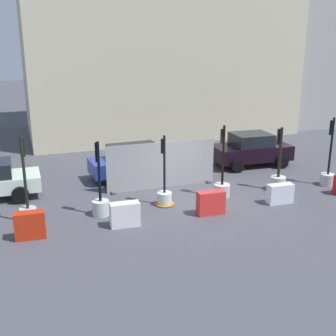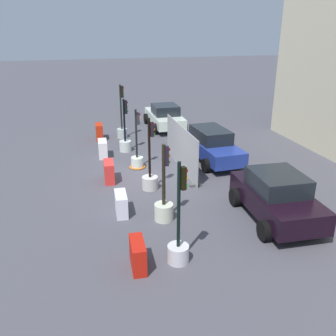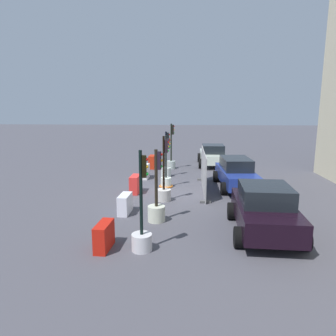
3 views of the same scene
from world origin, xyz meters
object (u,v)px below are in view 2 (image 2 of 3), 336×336
(construction_barrier_2, at_px, (109,172))
(construction_barrier_4, at_px, (138,255))
(traffic_light_3, at_px, (150,177))
(car_white_van, at_px, (165,116))
(traffic_light_2, at_px, (137,159))
(traffic_light_0, at_px, (122,128))
(traffic_light_1, at_px, (125,141))
(traffic_light_4, at_px, (164,206))
(traffic_light_5, at_px, (179,244))
(car_black_sedan, at_px, (276,196))
(car_blue_estate, at_px, (211,145))
(construction_barrier_1, at_px, (103,149))
(construction_barrier_3, at_px, (121,204))
(construction_barrier_0, at_px, (99,132))

(construction_barrier_2, distance_m, construction_barrier_4, 6.26)
(traffic_light_3, height_order, construction_barrier_4, traffic_light_3)
(construction_barrier_4, distance_m, car_white_van, 14.80)
(traffic_light_2, relative_size, car_white_van, 0.63)
(traffic_light_0, distance_m, traffic_light_1, 2.53)
(construction_barrier_2, bearing_deg, traffic_light_0, 167.25)
(traffic_light_1, relative_size, construction_barrier_4, 2.72)
(traffic_light_4, bearing_deg, traffic_light_5, -4.38)
(traffic_light_2, distance_m, traffic_light_5, 7.59)
(car_black_sedan, height_order, car_blue_estate, car_black_sedan)
(traffic_light_3, height_order, car_white_van, traffic_light_3)
(traffic_light_0, height_order, car_black_sedan, traffic_light_0)
(construction_barrier_1, xyz_separation_m, car_blue_estate, (1.83, 5.14, 0.37))
(traffic_light_0, xyz_separation_m, traffic_light_1, (2.52, -0.17, -0.06))
(car_blue_estate, bearing_deg, construction_barrier_3, -48.74)
(traffic_light_5, bearing_deg, car_black_sedan, 112.04)
(traffic_light_3, relative_size, construction_barrier_3, 2.86)
(construction_barrier_3, bearing_deg, car_white_van, 158.41)
(traffic_light_2, xyz_separation_m, car_black_sedan, (5.99, 3.77, 0.39))
(traffic_light_1, xyz_separation_m, traffic_light_3, (5.06, 0.26, -0.01))
(construction_barrier_1, bearing_deg, traffic_light_0, 155.65)
(traffic_light_2, height_order, car_blue_estate, traffic_light_2)
(construction_barrier_2, bearing_deg, traffic_light_5, 11.48)
(construction_barrier_3, xyz_separation_m, car_black_sedan, (1.64, 5.12, 0.44))
(traffic_light_3, relative_size, construction_barrier_2, 2.87)
(traffic_light_2, bearing_deg, traffic_light_5, -1.32)
(car_blue_estate, bearing_deg, traffic_light_3, -54.24)
(traffic_light_1, height_order, traffic_light_2, traffic_light_1)
(traffic_light_2, bearing_deg, traffic_light_4, 0.14)
(traffic_light_4, bearing_deg, traffic_light_1, -178.55)
(car_black_sedan, bearing_deg, traffic_light_3, -133.25)
(traffic_light_3, height_order, construction_barrier_2, traffic_light_3)
(traffic_light_1, xyz_separation_m, car_black_sedan, (8.53, 3.95, 0.30))
(construction_barrier_0, xyz_separation_m, construction_barrier_4, (12.62, 0.01, -0.05))
(car_black_sedan, distance_m, car_white_van, 12.60)
(construction_barrier_1, bearing_deg, traffic_light_2, 36.44)
(construction_barrier_1, xyz_separation_m, construction_barrier_4, (9.50, 0.09, -0.02))
(traffic_light_1, height_order, traffic_light_5, traffic_light_5)
(traffic_light_0, distance_m, traffic_light_2, 5.06)
(traffic_light_0, distance_m, traffic_light_5, 12.65)
(construction_barrier_4, bearing_deg, construction_barrier_0, -179.96)
(traffic_light_4, bearing_deg, traffic_light_3, 178.51)
(car_white_van, bearing_deg, construction_barrier_4, -16.93)
(construction_barrier_2, bearing_deg, traffic_light_4, 20.87)
(construction_barrier_1, height_order, car_white_van, car_white_van)
(traffic_light_1, bearing_deg, car_black_sedan, 24.84)
(construction_barrier_0, xyz_separation_m, construction_barrier_2, (6.36, -0.11, -0.01))
(construction_barrier_2, bearing_deg, traffic_light_2, 132.07)
(traffic_light_1, relative_size, traffic_light_3, 0.93)
(traffic_light_3, bearing_deg, traffic_light_2, -178.17)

